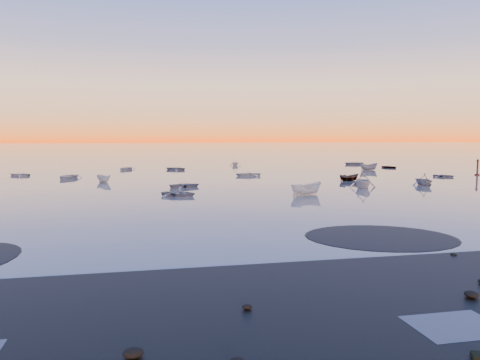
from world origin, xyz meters
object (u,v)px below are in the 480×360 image
object	(u,v)px
boat_near_center	(306,195)
channel_marker	(477,168)
boat_near_left	(179,196)
boat_near_right	(423,185)

from	to	relation	value
boat_near_center	channel_marker	xyz separation A→B (m)	(38.40, 19.30, 1.19)
boat_near_left	boat_near_center	distance (m)	14.79
boat_near_left	boat_near_right	xyz separation A→B (m)	(34.30, 4.56, 0.00)
channel_marker	boat_near_left	bearing A→B (deg)	-162.04
boat_near_left	boat_near_center	bearing A→B (deg)	-68.87
boat_near_left	boat_near_right	distance (m)	34.61
boat_near_right	channel_marker	distance (m)	22.63
boat_near_left	channel_marker	distance (m)	55.77
boat_near_center	channel_marker	bearing A→B (deg)	-78.45
boat_near_center	boat_near_right	world-z (taller)	boat_near_center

